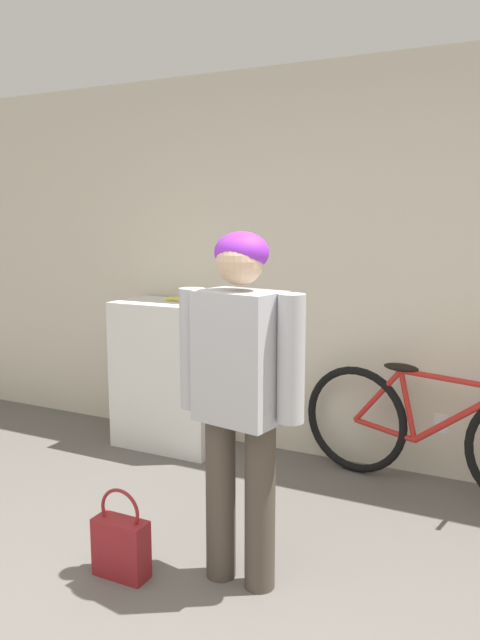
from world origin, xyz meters
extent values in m
cube|color=beige|center=(0.00, 2.82, 1.30)|extent=(8.00, 0.06, 2.60)
cube|color=white|center=(0.55, 2.79, 0.35)|extent=(0.08, 0.01, 0.12)
cube|color=white|center=(-1.27, 2.53, 0.52)|extent=(0.76, 0.47, 1.04)
cylinder|color=#4C4238|center=(-0.15, 1.20, 0.37)|extent=(0.13, 0.13, 0.75)
cylinder|color=#4C4238|center=(0.05, 1.20, 0.37)|extent=(0.13, 0.13, 0.75)
cube|color=#B2B2B7|center=(-0.05, 1.20, 1.03)|extent=(0.39, 0.30, 0.56)
cylinder|color=#B2B2B7|center=(-0.28, 1.20, 1.04)|extent=(0.11, 0.11, 0.53)
cylinder|color=#B2B2B7|center=(0.18, 1.20, 1.04)|extent=(0.11, 0.11, 0.53)
sphere|color=#DBB28E|center=(-0.05, 1.20, 1.44)|extent=(0.20, 0.20, 0.20)
ellipsoid|color=purple|center=(-0.05, 1.21, 1.47)|extent=(0.23, 0.21, 0.17)
torus|color=black|center=(0.05, 2.64, 0.35)|extent=(0.69, 0.17, 0.69)
cylinder|color=red|center=(0.24, 2.60, 0.32)|extent=(0.40, 0.10, 0.09)
cylinder|color=red|center=(0.19, 2.61, 0.53)|extent=(0.32, 0.09, 0.38)
cylinder|color=red|center=(0.38, 2.58, 0.50)|extent=(0.14, 0.06, 0.42)
cylinder|color=red|center=(0.69, 2.53, 0.49)|extent=(0.54, 0.13, 0.43)
cylinder|color=red|center=(0.64, 2.53, 0.70)|extent=(0.62, 0.14, 0.05)
ellipsoid|color=black|center=(0.33, 2.59, 0.73)|extent=(0.23, 0.12, 0.05)
ellipsoid|color=#EAD64C|center=(-1.19, 2.56, 1.06)|extent=(0.13, 0.03, 0.03)
ellipsoid|color=#EAD64C|center=(-1.27, 2.57, 1.06)|extent=(0.12, 0.08, 0.03)
ellipsoid|color=#EAD64C|center=(-1.10, 2.57, 1.06)|extent=(0.12, 0.08, 0.03)
sphere|color=brown|center=(-1.32, 2.58, 1.06)|extent=(0.02, 0.02, 0.02)
cube|color=maroon|center=(-0.55, 0.99, 0.14)|extent=(0.26, 0.11, 0.27)
torus|color=maroon|center=(-0.55, 0.99, 0.32)|extent=(0.21, 0.02, 0.21)
camera|label=1|loc=(1.11, -1.11, 1.60)|focal=35.00mm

